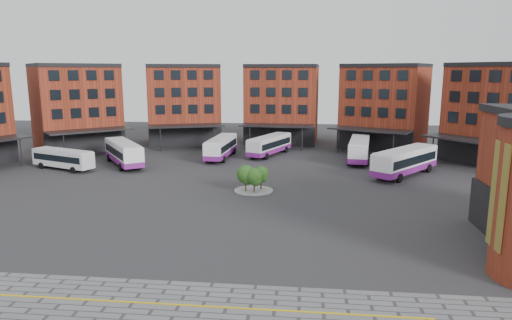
# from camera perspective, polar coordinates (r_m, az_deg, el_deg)

# --- Properties ---
(ground) EXTENTS (160.00, 160.00, 0.00)m
(ground) POSITION_cam_1_polar(r_m,az_deg,el_deg) (40.79, -5.08, -8.13)
(ground) COLOR #28282B
(ground) RESTS_ON ground
(yellow_line) EXTENTS (26.00, 0.15, 0.02)m
(yellow_line) POSITION_cam_1_polar(r_m,az_deg,el_deg) (27.84, -6.71, -17.67)
(yellow_line) COLOR gold
(yellow_line) RESTS_ON paving_zone
(main_building) EXTENTS (94.14, 42.48, 14.60)m
(main_building) POSITION_cam_1_polar(r_m,az_deg,el_deg) (77.26, -3.12, 6.48)
(main_building) COLOR maroon
(main_building) RESTS_ON ground
(tree_island) EXTENTS (4.40, 4.40, 3.11)m
(tree_island) POSITION_cam_1_polar(r_m,az_deg,el_deg) (50.99, -0.42, -2.13)
(tree_island) COLOR gray
(tree_island) RESTS_ON ground
(bus_a) EXTENTS (9.97, 5.68, 2.78)m
(bus_a) POSITION_cam_1_polar(r_m,az_deg,el_deg) (68.10, -22.99, 0.26)
(bus_a) COLOR silver
(bus_a) RESTS_ON ground
(bus_b) EXTENTS (9.25, 11.43, 3.40)m
(bus_b) POSITION_cam_1_polar(r_m,az_deg,el_deg) (68.30, -16.23, 0.90)
(bus_b) COLOR white
(bus_b) RESTS_ON ground
(bus_c) EXTENTS (3.40, 11.60, 3.23)m
(bus_c) POSITION_cam_1_polar(r_m,az_deg,el_deg) (71.19, -4.38, 1.63)
(bus_c) COLOR white
(bus_c) RESTS_ON ground
(bus_d) EXTENTS (6.60, 11.33, 3.15)m
(bus_d) POSITION_cam_1_polar(r_m,az_deg,el_deg) (73.42, 1.72, 1.92)
(bus_d) COLOR silver
(bus_d) RESTS_ON ground
(bus_e) EXTENTS (4.47, 12.23, 3.37)m
(bus_e) POSITION_cam_1_polar(r_m,az_deg,el_deg) (70.44, 12.78, 1.35)
(bus_e) COLOR white
(bus_e) RESTS_ON ground
(bus_f) EXTENTS (10.10, 11.57, 3.53)m
(bus_f) POSITION_cam_1_polar(r_m,az_deg,el_deg) (62.10, 18.15, -0.13)
(bus_f) COLOR white
(bus_f) RESTS_ON ground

